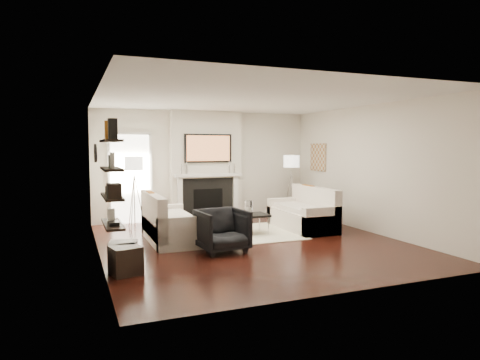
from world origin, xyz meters
name	(u,v)px	position (x,y,z in m)	size (l,w,h in m)	color
room_envelope	(252,172)	(0.00, 0.00, 1.35)	(6.00, 6.00, 6.00)	black
chimney_breast	(206,165)	(0.00, 2.88, 1.35)	(1.80, 0.25, 2.70)	silver
fireplace_surround	(208,199)	(0.00, 2.74, 0.52)	(1.30, 0.02, 1.04)	black
firebox	(208,202)	(0.00, 2.73, 0.45)	(0.75, 0.02, 0.65)	black
mantel_pilaster_l	(180,199)	(-0.72, 2.71, 0.55)	(0.12, 0.08, 1.10)	white
mantel_pilaster_r	(236,197)	(0.72, 2.71, 0.55)	(0.12, 0.08, 1.10)	white
mantel_shelf	(209,175)	(0.00, 2.69, 1.12)	(1.70, 0.18, 0.07)	white
tv_body	(208,148)	(0.00, 2.71, 1.78)	(1.20, 0.06, 0.70)	black
tv_screen	(209,148)	(0.00, 2.68, 1.78)	(1.10, 0.01, 0.62)	#BF723F
candlestick_l_tall	(187,168)	(-0.55, 2.70, 1.30)	(0.04, 0.04, 0.30)	silver
candlestick_l_short	(181,169)	(-0.68, 2.70, 1.27)	(0.04, 0.04, 0.24)	silver
candlestick_r_tall	(229,167)	(0.55, 2.70, 1.30)	(0.04, 0.04, 0.30)	silver
candlestick_r_short	(234,168)	(0.68, 2.70, 1.27)	(0.04, 0.04, 0.24)	silver
hallway_panel	(130,179)	(-1.85, 2.98, 1.05)	(0.90, 0.02, 2.10)	white
door_trim_l	(109,180)	(-2.33, 2.96, 1.05)	(0.06, 0.06, 2.16)	white
door_trim_r	(151,179)	(-1.37, 2.96, 1.05)	(0.06, 0.06, 2.16)	white
door_trim_top	(129,133)	(-1.85, 2.96, 2.13)	(1.02, 0.06, 0.06)	white
rug	(233,234)	(-0.07, 0.81, 0.01)	(2.60, 2.00, 0.01)	beige
loveseat_left_base	(171,230)	(-1.39, 0.70, 0.21)	(0.85, 1.80, 0.42)	beige
loveseat_left_back	(153,215)	(-1.73, 0.70, 0.53)	(0.18, 1.80, 0.80)	beige
loveseat_left_arm_n	(181,234)	(-1.39, -0.11, 0.30)	(0.85, 0.18, 0.60)	beige
loveseat_left_arm_s	(163,219)	(-1.39, 1.51, 0.30)	(0.85, 0.18, 0.60)	beige
loveseat_left_cushion	(173,217)	(-1.34, 0.70, 0.47)	(0.63, 1.44, 0.10)	beige
pillow_left_orange	(150,202)	(-1.73, 1.00, 0.73)	(0.10, 0.42, 0.42)	#945112
pillow_left_charcoal	(156,207)	(-1.73, 0.40, 0.72)	(0.10, 0.40, 0.40)	black
loveseat_right_base	(302,220)	(1.56, 0.82, 0.21)	(0.85, 1.80, 0.42)	beige
loveseat_right_back	(315,205)	(1.89, 0.82, 0.53)	(0.18, 1.80, 0.80)	beige
loveseat_right_arm_n	(322,222)	(1.56, 0.01, 0.30)	(0.85, 0.18, 0.60)	beige
loveseat_right_arm_s	(285,211)	(1.56, 1.63, 0.30)	(0.85, 0.18, 0.60)	beige
loveseat_right_cushion	(300,208)	(1.51, 0.82, 0.47)	(0.63, 1.44, 0.10)	beige
pillow_right_orange	(308,194)	(1.89, 1.12, 0.73)	(0.10, 0.42, 0.42)	#945112
pillow_right_charcoal	(323,198)	(1.89, 0.52, 0.72)	(0.10, 0.40, 0.40)	black
coffee_table	(242,216)	(0.09, 0.72, 0.40)	(1.10, 0.55, 0.04)	black
coffee_leg_nw	(222,229)	(-0.41, 0.50, 0.19)	(0.02, 0.02, 0.38)	silver
coffee_leg_ne	(268,226)	(0.59, 0.50, 0.19)	(0.02, 0.02, 0.38)	silver
coffee_leg_sw	(215,226)	(-0.41, 0.94, 0.19)	(0.02, 0.02, 0.38)	silver
coffee_leg_se	(259,222)	(0.59, 0.94, 0.19)	(0.02, 0.02, 0.38)	silver
hurricane_glass	(248,208)	(0.24, 0.72, 0.56)	(0.17, 0.17, 0.30)	white
hurricane_candle	(248,211)	(0.24, 0.72, 0.50)	(0.09, 0.09, 0.13)	white
copper_bowl	(230,214)	(-0.16, 0.72, 0.45)	(0.34, 0.34, 0.06)	#A4341B
armchair	(222,228)	(-0.74, -0.43, 0.41)	(0.79, 0.74, 0.81)	black
lamp_left_post	(135,201)	(-1.85, 2.33, 0.60)	(0.02, 0.02, 1.20)	silver
lamp_left_shade	(134,163)	(-1.85, 2.33, 1.45)	(0.40, 0.40, 0.30)	white
lamp_left_leg_a	(140,201)	(-1.74, 2.33, 0.60)	(0.02, 0.02, 1.25)	silver
lamp_left_leg_b	(131,201)	(-1.91, 2.42, 0.60)	(0.02, 0.02, 1.25)	silver
lamp_left_leg_c	(133,202)	(-1.91, 2.23, 0.60)	(0.02, 0.02, 1.25)	silver
lamp_right_post	(291,195)	(2.05, 2.22, 0.60)	(0.02, 0.02, 1.20)	silver
lamp_right_shade	(291,161)	(2.05, 2.22, 1.45)	(0.40, 0.40, 0.30)	white
lamp_right_leg_a	(295,194)	(2.16, 2.22, 0.60)	(0.02, 0.02, 1.25)	silver
lamp_right_leg_b	(287,194)	(2.00, 2.31, 0.60)	(0.02, 0.02, 1.25)	silver
lamp_right_leg_c	(291,195)	(1.99, 2.12, 0.60)	(0.02, 0.02, 1.25)	silver
console_top	(312,189)	(2.57, 2.05, 0.73)	(0.35, 1.20, 0.04)	black
console_leg_n	(324,207)	(2.57, 1.50, 0.35)	(0.30, 0.04, 0.71)	black
console_leg_s	(301,201)	(2.57, 2.60, 0.35)	(0.30, 0.04, 0.71)	black
wall_art	(318,157)	(2.73, 2.05, 1.55)	(0.03, 0.70, 0.70)	#9F7D4F
shelf_bottom	(113,224)	(-2.62, -1.00, 0.70)	(0.25, 1.00, 0.04)	black
shelf_lower	(112,197)	(-2.62, -1.00, 1.10)	(0.25, 1.00, 0.04)	black
shelf_upper	(111,169)	(-2.62, -1.00, 1.50)	(0.25, 1.00, 0.04)	black
shelf_top	(111,141)	(-2.62, -1.00, 1.90)	(0.25, 1.00, 0.04)	black
decor_magfile_a	(113,129)	(-2.62, -1.33, 2.06)	(0.12, 0.10, 0.28)	black
decor_magfile_b	(109,130)	(-2.62, -0.76, 2.06)	(0.12, 0.10, 0.28)	#945112
decor_frame_a	(112,160)	(-2.62, -1.16, 1.63)	(0.04, 0.30, 0.22)	white
decor_frame_b	(110,161)	(-2.62, -0.81, 1.61)	(0.04, 0.22, 0.18)	black
decor_wine_rack	(114,191)	(-2.62, -1.33, 1.22)	(0.18, 0.25, 0.20)	black
decor_box_small	(111,190)	(-2.62, -0.79, 1.18)	(0.15, 0.12, 0.12)	black
decor_books	(114,223)	(-2.62, -1.18, 0.74)	(0.14, 0.20, 0.05)	black
decor_box_tall	(111,215)	(-2.62, -0.79, 0.81)	(0.10, 0.10, 0.18)	white
clock_rim	(95,153)	(-2.73, 0.90, 1.70)	(0.34, 0.34, 0.04)	black
clock_face	(97,153)	(-2.71, 0.90, 1.70)	(0.29, 0.29, 0.01)	white
ottoman_near	(123,255)	(-2.47, -0.86, 0.20)	(0.40, 0.40, 0.40)	black
ottoman_far	(126,260)	(-2.47, -1.18, 0.20)	(0.40, 0.40, 0.40)	black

